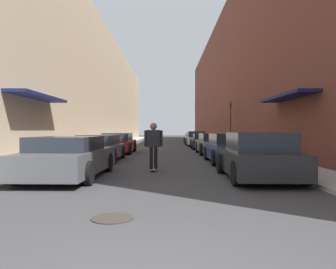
{
  "coord_description": "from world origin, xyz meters",
  "views": [
    {
      "loc": [
        0.22,
        -2.87,
        1.46
      ],
      "look_at": [
        0.27,
        11.13,
        1.28
      ],
      "focal_mm": 35.0,
      "sensor_mm": 36.0,
      "label": 1
    }
  ],
  "objects_px": {
    "parked_car_right_1": "(228,149)",
    "manhole_cover": "(112,218)",
    "parked_car_right_2": "(213,144)",
    "parked_car_left_0": "(68,157)",
    "parked_car_right_0": "(257,157)",
    "skateboarder": "(152,141)",
    "parked_car_right_3": "(203,141)",
    "traffic_light": "(229,119)",
    "parked_car_right_5": "(192,138)",
    "parked_car_left_2": "(117,143)",
    "parked_car_right_4": "(195,139)",
    "parked_car_left_1": "(99,148)"
  },
  "relations": [
    {
      "from": "parked_car_right_4",
      "to": "parked_car_left_2",
      "type": "bearing_deg",
      "value": -120.21
    },
    {
      "from": "parked_car_right_2",
      "to": "parked_car_left_0",
      "type": "bearing_deg",
      "value": -120.41
    },
    {
      "from": "parked_car_left_1",
      "to": "traffic_light",
      "type": "distance_m",
      "value": 13.75
    },
    {
      "from": "parked_car_right_0",
      "to": "traffic_light",
      "type": "bearing_deg",
      "value": 81.93
    },
    {
      "from": "parked_car_left_1",
      "to": "parked_car_right_5",
      "type": "relative_size",
      "value": 1.13
    },
    {
      "from": "parked_car_right_1",
      "to": "parked_car_right_5",
      "type": "distance_m",
      "value": 21.64
    },
    {
      "from": "parked_car_right_2",
      "to": "parked_car_right_5",
      "type": "height_order",
      "value": "parked_car_right_2"
    },
    {
      "from": "parked_car_right_1",
      "to": "parked_car_right_0",
      "type": "bearing_deg",
      "value": -90.65
    },
    {
      "from": "skateboarder",
      "to": "parked_car_right_1",
      "type": "bearing_deg",
      "value": 42.29
    },
    {
      "from": "parked_car_left_1",
      "to": "parked_car_right_4",
      "type": "bearing_deg",
      "value": 69.33
    },
    {
      "from": "parked_car_left_1",
      "to": "parked_car_right_3",
      "type": "relative_size",
      "value": 1.13
    },
    {
      "from": "parked_car_left_1",
      "to": "manhole_cover",
      "type": "height_order",
      "value": "parked_car_left_1"
    },
    {
      "from": "parked_car_right_2",
      "to": "traffic_light",
      "type": "xyz_separation_m",
      "value": [
        2.24,
        6.34,
        1.72
      ]
    },
    {
      "from": "parked_car_right_2",
      "to": "skateboarder",
      "type": "bearing_deg",
      "value": -111.68
    },
    {
      "from": "parked_car_right_1",
      "to": "skateboarder",
      "type": "distance_m",
      "value": 4.42
    },
    {
      "from": "parked_car_left_0",
      "to": "skateboarder",
      "type": "height_order",
      "value": "skateboarder"
    },
    {
      "from": "parked_car_right_1",
      "to": "parked_car_right_3",
      "type": "distance_m",
      "value": 10.78
    },
    {
      "from": "parked_car_right_2",
      "to": "parked_car_right_5",
      "type": "xyz_separation_m",
      "value": [
        0.0,
        16.28,
        -0.07
      ]
    },
    {
      "from": "parked_car_right_1",
      "to": "manhole_cover",
      "type": "bearing_deg",
      "value": -111.51
    },
    {
      "from": "parked_car_left_0",
      "to": "parked_car_right_0",
      "type": "distance_m",
      "value": 5.73
    },
    {
      "from": "parked_car_left_2",
      "to": "manhole_cover",
      "type": "bearing_deg",
      "value": -81.68
    },
    {
      "from": "parked_car_right_2",
      "to": "parked_car_right_4",
      "type": "distance_m",
      "value": 11.01
    },
    {
      "from": "parked_car_right_3",
      "to": "traffic_light",
      "type": "distance_m",
      "value": 2.99
    },
    {
      "from": "parked_car_right_2",
      "to": "parked_car_right_4",
      "type": "xyz_separation_m",
      "value": [
        -0.16,
        11.01,
        0.03
      ]
    },
    {
      "from": "parked_car_left_0",
      "to": "parked_car_right_1",
      "type": "relative_size",
      "value": 1.08
    },
    {
      "from": "parked_car_right_1",
      "to": "parked_car_right_3",
      "type": "bearing_deg",
      "value": 89.7
    },
    {
      "from": "parked_car_left_2",
      "to": "parked_car_right_3",
      "type": "bearing_deg",
      "value": 36.39
    },
    {
      "from": "parked_car_right_0",
      "to": "skateboarder",
      "type": "xyz_separation_m",
      "value": [
        -3.2,
        1.93,
        0.39
      ]
    },
    {
      "from": "parked_car_left_2",
      "to": "parked_car_right_0",
      "type": "relative_size",
      "value": 1.14
    },
    {
      "from": "parked_car_right_2",
      "to": "parked_car_left_2",
      "type": "bearing_deg",
      "value": 170.45
    },
    {
      "from": "parked_car_left_2",
      "to": "parked_car_right_5",
      "type": "distance_m",
      "value": 16.4
    },
    {
      "from": "parked_car_right_4",
      "to": "traffic_light",
      "type": "height_order",
      "value": "traffic_light"
    },
    {
      "from": "parked_car_right_4",
      "to": "skateboarder",
      "type": "xyz_separation_m",
      "value": [
        -3.15,
        -19.33,
        0.4
      ]
    },
    {
      "from": "traffic_light",
      "to": "manhole_cover",
      "type": "bearing_deg",
      "value": -105.83
    },
    {
      "from": "traffic_light",
      "to": "parked_car_right_0",
      "type": "bearing_deg",
      "value": -98.07
    },
    {
      "from": "parked_car_right_1",
      "to": "parked_car_right_2",
      "type": "height_order",
      "value": "parked_car_right_1"
    },
    {
      "from": "parked_car_left_2",
      "to": "traffic_light",
      "type": "bearing_deg",
      "value": 32.97
    },
    {
      "from": "traffic_light",
      "to": "skateboarder",
      "type": "bearing_deg",
      "value": -110.73
    },
    {
      "from": "parked_car_right_1",
      "to": "parked_car_right_4",
      "type": "bearing_deg",
      "value": 90.37
    },
    {
      "from": "parked_car_right_3",
      "to": "skateboarder",
      "type": "relative_size",
      "value": 2.32
    },
    {
      "from": "parked_car_left_1",
      "to": "parked_car_right_5",
      "type": "xyz_separation_m",
      "value": [
        6.02,
        20.79,
        -0.04
      ]
    },
    {
      "from": "parked_car_left_0",
      "to": "parked_car_right_2",
      "type": "relative_size",
      "value": 1.11
    },
    {
      "from": "parked_car_left_2",
      "to": "parked_car_right_3",
      "type": "distance_m",
      "value": 7.44
    },
    {
      "from": "parked_car_right_2",
      "to": "parked_car_right_5",
      "type": "relative_size",
      "value": 1.08
    },
    {
      "from": "parked_car_right_2",
      "to": "manhole_cover",
      "type": "distance_m",
      "value": 15.09
    },
    {
      "from": "parked_car_left_1",
      "to": "parked_car_left_2",
      "type": "height_order",
      "value": "parked_car_left_2"
    },
    {
      "from": "parked_car_right_5",
      "to": "traffic_light",
      "type": "height_order",
      "value": "traffic_light"
    },
    {
      "from": "parked_car_right_2",
      "to": "parked_car_right_1",
      "type": "bearing_deg",
      "value": -90.58
    },
    {
      "from": "parked_car_left_2",
      "to": "parked_car_right_2",
      "type": "xyz_separation_m",
      "value": [
        5.99,
        -1.01,
        0.0
      ]
    },
    {
      "from": "parked_car_right_0",
      "to": "skateboarder",
      "type": "bearing_deg",
      "value": 148.94
    }
  ]
}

